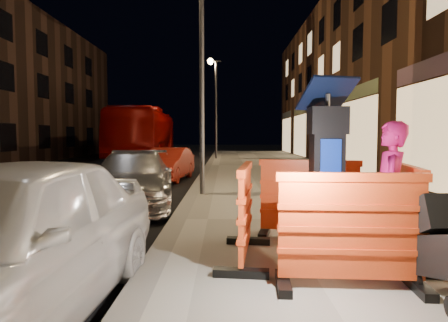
{
  "coord_description": "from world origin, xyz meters",
  "views": [
    {
      "loc": [
        0.83,
        -6.87,
        1.61
      ],
      "look_at": [
        0.8,
        1.0,
        1.1
      ],
      "focal_mm": 32.0,
      "sensor_mm": 36.0,
      "label": 1
    }
  ],
  "objects_px": {
    "barrier_front": "(351,231)",
    "barrier_kerbside": "(245,212)",
    "car_silver": "(134,206)",
    "car_red": "(168,180)",
    "man": "(389,195)",
    "barrier_bldgside": "(406,212)",
    "parking_kiosk": "(326,175)",
    "barrier_back": "(309,199)",
    "bus_doubledecker": "(145,159)"
  },
  "relations": [
    {
      "from": "barrier_back",
      "to": "bus_doubledecker",
      "type": "distance_m",
      "value": 22.47
    },
    {
      "from": "barrier_back",
      "to": "man",
      "type": "height_order",
      "value": "man"
    },
    {
      "from": "bus_doubledecker",
      "to": "man",
      "type": "bearing_deg",
      "value": -74.69
    },
    {
      "from": "barrier_bldgside",
      "to": "bus_doubledecker",
      "type": "bearing_deg",
      "value": 29.5
    },
    {
      "from": "car_silver",
      "to": "man",
      "type": "xyz_separation_m",
      "value": [
        3.87,
        -4.64,
        0.96
      ]
    },
    {
      "from": "car_silver",
      "to": "car_red",
      "type": "height_order",
      "value": "car_silver"
    },
    {
      "from": "barrier_front",
      "to": "barrier_bldgside",
      "type": "relative_size",
      "value": 1.0
    },
    {
      "from": "parking_kiosk",
      "to": "barrier_back",
      "type": "relative_size",
      "value": 1.4
    },
    {
      "from": "car_silver",
      "to": "man",
      "type": "distance_m",
      "value": 6.12
    },
    {
      "from": "barrier_bldgside",
      "to": "car_silver",
      "type": "height_order",
      "value": "barrier_bldgside"
    },
    {
      "from": "car_silver",
      "to": "car_red",
      "type": "relative_size",
      "value": 1.22
    },
    {
      "from": "barrier_front",
      "to": "barrier_kerbside",
      "type": "distance_m",
      "value": 1.34
    },
    {
      "from": "man",
      "to": "barrier_front",
      "type": "bearing_deg",
      "value": -26.21
    },
    {
      "from": "barrier_front",
      "to": "man",
      "type": "xyz_separation_m",
      "value": [
        0.6,
        0.61,
        0.25
      ]
    },
    {
      "from": "parking_kiosk",
      "to": "car_silver",
      "type": "relative_size",
      "value": 0.47
    },
    {
      "from": "parking_kiosk",
      "to": "man",
      "type": "height_order",
      "value": "parking_kiosk"
    },
    {
      "from": "barrier_kerbside",
      "to": "barrier_bldgside",
      "type": "height_order",
      "value": "same"
    },
    {
      "from": "bus_doubledecker",
      "to": "car_red",
      "type": "bearing_deg",
      "value": -77.46
    },
    {
      "from": "car_red",
      "to": "bus_doubledecker",
      "type": "distance_m",
      "value": 13.37
    },
    {
      "from": "man",
      "to": "parking_kiosk",
      "type": "bearing_deg",
      "value": -101.11
    },
    {
      "from": "barrier_kerbside",
      "to": "barrier_bldgside",
      "type": "xyz_separation_m",
      "value": [
        1.9,
        0.0,
        0.0
      ]
    },
    {
      "from": "bus_doubledecker",
      "to": "parking_kiosk",
      "type": "bearing_deg",
      "value": -75.84
    },
    {
      "from": "barrier_kerbside",
      "to": "car_silver",
      "type": "relative_size",
      "value": 0.33
    },
    {
      "from": "barrier_kerbside",
      "to": "barrier_bldgside",
      "type": "relative_size",
      "value": 1.0
    },
    {
      "from": "barrier_kerbside",
      "to": "car_red",
      "type": "xyz_separation_m",
      "value": [
        -2.27,
        9.48,
        -0.71
      ]
    },
    {
      "from": "parking_kiosk",
      "to": "barrier_kerbside",
      "type": "relative_size",
      "value": 1.4
    },
    {
      "from": "man",
      "to": "barrier_bldgside",
      "type": "bearing_deg",
      "value": 152.85
    },
    {
      "from": "parking_kiosk",
      "to": "car_red",
      "type": "height_order",
      "value": "parking_kiosk"
    },
    {
      "from": "barrier_front",
      "to": "parking_kiosk",
      "type": "bearing_deg",
      "value": 93.67
    },
    {
      "from": "barrier_bldgside",
      "to": "car_red",
      "type": "bearing_deg",
      "value": 34.45
    },
    {
      "from": "barrier_back",
      "to": "man",
      "type": "xyz_separation_m",
      "value": [
        0.6,
        -1.29,
        0.25
      ]
    },
    {
      "from": "man",
      "to": "barrier_back",
      "type": "bearing_deg",
      "value": -136.57
    },
    {
      "from": "barrier_back",
      "to": "barrier_bldgside",
      "type": "relative_size",
      "value": 1.0
    },
    {
      "from": "barrier_back",
      "to": "parking_kiosk",
      "type": "bearing_deg",
      "value": -78.33
    },
    {
      "from": "barrier_front",
      "to": "car_silver",
      "type": "xyz_separation_m",
      "value": [
        -3.27,
        5.25,
        -0.71
      ]
    },
    {
      "from": "barrier_kerbside",
      "to": "man",
      "type": "distance_m",
      "value": 1.61
    },
    {
      "from": "barrier_front",
      "to": "barrier_kerbside",
      "type": "xyz_separation_m",
      "value": [
        -0.95,
        0.95,
        0.0
      ]
    },
    {
      "from": "car_red",
      "to": "parking_kiosk",
      "type": "bearing_deg",
      "value": -64.8
    },
    {
      "from": "parking_kiosk",
      "to": "car_red",
      "type": "xyz_separation_m",
      "value": [
        -3.22,
        9.48,
        -1.15
      ]
    },
    {
      "from": "barrier_kerbside",
      "to": "car_silver",
      "type": "height_order",
      "value": "barrier_kerbside"
    },
    {
      "from": "barrier_back",
      "to": "car_red",
      "type": "bearing_deg",
      "value": 122.39
    },
    {
      "from": "barrier_kerbside",
      "to": "bus_doubledecker",
      "type": "relative_size",
      "value": 0.12
    },
    {
      "from": "barrier_front",
      "to": "car_silver",
      "type": "bearing_deg",
      "value": 125.62
    },
    {
      "from": "parking_kiosk",
      "to": "barrier_bldgside",
      "type": "bearing_deg",
      "value": 8.67
    },
    {
      "from": "barrier_front",
      "to": "barrier_back",
      "type": "xyz_separation_m",
      "value": [
        0.0,
        1.9,
        0.0
      ]
    },
    {
      "from": "barrier_bldgside",
      "to": "man",
      "type": "relative_size",
      "value": 0.89
    },
    {
      "from": "parking_kiosk",
      "to": "man",
      "type": "distance_m",
      "value": 0.72
    },
    {
      "from": "bus_doubledecker",
      "to": "barrier_front",
      "type": "bearing_deg",
      "value": -76.48
    },
    {
      "from": "barrier_front",
      "to": "barrier_kerbside",
      "type": "relative_size",
      "value": 1.0
    },
    {
      "from": "barrier_front",
      "to": "car_red",
      "type": "xyz_separation_m",
      "value": [
        -3.22,
        10.43,
        -0.71
      ]
    }
  ]
}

